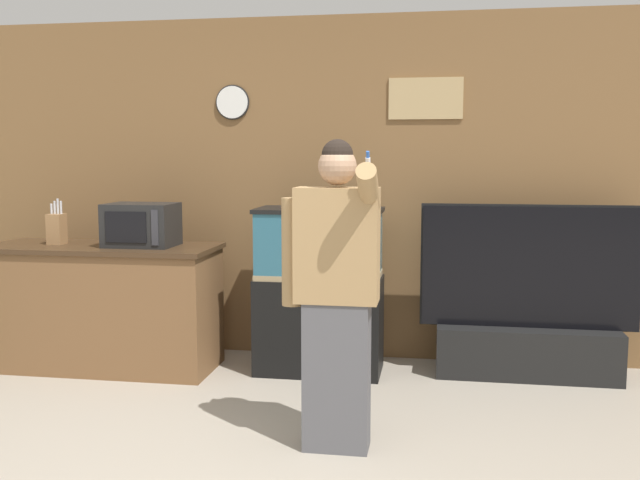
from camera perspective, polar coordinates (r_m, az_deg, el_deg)
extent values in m
cube|color=brown|center=(5.51, -0.34, 4.11)|extent=(10.00, 0.06, 2.60)
cube|color=tan|center=(5.41, 8.45, 11.14)|extent=(0.54, 0.02, 0.30)
cylinder|color=white|center=(5.63, -7.02, 10.88)|extent=(0.25, 0.03, 0.25)
cylinder|color=black|center=(5.63, -7.01, 10.88)|extent=(0.27, 0.01, 0.27)
cube|color=brown|center=(5.49, -16.97, -5.30)|extent=(1.65, 0.62, 0.87)
cube|color=#3D2A19|center=(5.42, -17.13, -0.59)|extent=(1.69, 0.66, 0.03)
cube|color=black|center=(5.27, -14.08, 1.19)|extent=(0.48, 0.35, 0.31)
cube|color=black|center=(5.12, -15.28, 1.00)|extent=(0.30, 0.01, 0.22)
cube|color=#2D2D33|center=(5.04, -13.08, 0.96)|extent=(0.05, 0.01, 0.25)
cube|color=olive|center=(5.58, -20.32, 0.83)|extent=(0.11, 0.12, 0.22)
cylinder|color=#B7B7BC|center=(5.59, -20.69, 2.36)|extent=(0.02, 0.02, 0.08)
cylinder|color=#B7B7BC|center=(5.58, -20.47, 2.38)|extent=(0.02, 0.02, 0.08)
cylinder|color=#B7B7BC|center=(5.56, -20.24, 2.35)|extent=(0.02, 0.02, 0.07)
cylinder|color=#B7B7BC|center=(5.55, -20.02, 2.46)|extent=(0.02, 0.02, 0.10)
cylinder|color=#B7B7BC|center=(5.63, -20.46, 2.48)|extent=(0.02, 0.02, 0.09)
cylinder|color=#B7B7BC|center=(5.61, -20.24, 2.57)|extent=(0.02, 0.02, 0.11)
cylinder|color=#B7B7BC|center=(5.60, -20.01, 2.49)|extent=(0.02, 0.02, 0.09)
cube|color=black|center=(5.17, -0.04, -6.78)|extent=(0.89, 0.47, 0.69)
cube|color=#937F5B|center=(5.10, -0.04, -2.81)|extent=(0.87, 0.46, 0.04)
cube|color=#285B70|center=(5.07, -0.04, -0.25)|extent=(0.86, 0.45, 0.48)
cube|color=black|center=(5.04, -0.04, 2.39)|extent=(0.89, 0.47, 0.03)
cube|color=black|center=(5.31, 16.19, -8.55)|extent=(1.26, 0.40, 0.36)
cube|color=black|center=(5.19, 16.41, -2.12)|extent=(1.48, 0.05, 0.85)
cube|color=black|center=(5.22, 16.37, -2.07)|extent=(1.51, 0.01, 0.88)
cube|color=#515156|center=(3.84, 1.35, -10.79)|extent=(0.35, 0.19, 0.80)
cube|color=#A37F51|center=(3.69, 1.38, -0.41)|extent=(0.43, 0.21, 0.60)
sphere|color=tan|center=(3.66, 1.40, 5.95)|extent=(0.20, 0.20, 0.20)
sphere|color=black|center=(3.66, 1.40, 6.81)|extent=(0.16, 0.16, 0.16)
cylinder|color=#A37F51|center=(3.74, -2.23, -0.96)|extent=(0.11, 0.11, 0.57)
cylinder|color=#A37F51|center=(3.52, 3.89, 4.14)|extent=(0.10, 0.31, 0.26)
cylinder|color=white|center=(3.49, 3.87, 5.73)|extent=(0.02, 0.06, 0.11)
cylinder|color=#2856B2|center=(3.47, 3.85, 6.71)|extent=(0.02, 0.03, 0.05)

